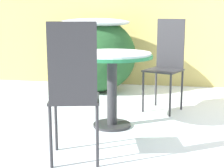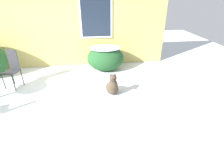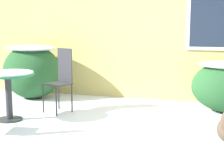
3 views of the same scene
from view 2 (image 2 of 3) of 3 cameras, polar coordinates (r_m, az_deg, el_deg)
The scene contains 5 objects.
ground_plane at distance 4.94m, azimuth -20.77°, elevation -4.01°, with size 16.00×16.00×0.00m, color silver.
house_wall at distance 6.45m, azimuth -18.90°, elevation 19.46°, with size 8.00×0.10×3.31m.
shrub_middle at distance 6.04m, azimuth -2.14°, elevation 8.66°, with size 1.25×0.94×0.87m.
patio_chair_near_table at distance 5.65m, azimuth -29.81°, elevation 4.63°, with size 0.49×0.49×1.07m.
dog at distance 4.65m, azimuth 0.10°, elevation -0.77°, with size 0.35×0.67×0.65m.
Camera 2 is at (1.21, -4.10, 2.48)m, focal length 28.00 mm.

